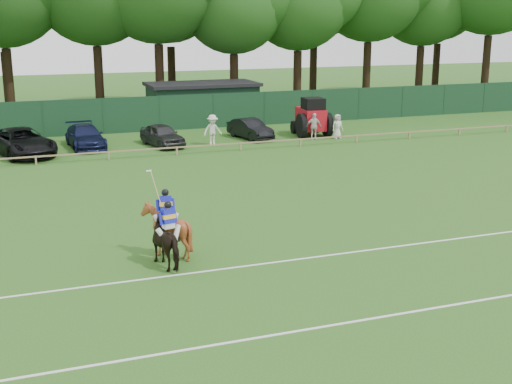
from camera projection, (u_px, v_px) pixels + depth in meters
name	position (u px, v px, depth m)	size (l,w,h in m)	color
ground	(272.00, 252.00, 23.91)	(160.00, 160.00, 0.00)	#1E4C14
horse_dark	(169.00, 242.00, 22.44)	(0.88, 1.93, 1.63)	black
horse_chestnut	(166.00, 230.00, 23.30)	(1.50, 1.69, 1.86)	brown
suv_black	(22.00, 142.00, 40.28)	(2.66, 5.76, 1.60)	black
sedan_navy	(85.00, 137.00, 42.63)	(1.98, 4.87, 1.41)	#121739
hatch_grey	(162.00, 135.00, 43.19)	(1.65, 4.11, 1.40)	#2F2F31
estate_black	(250.00, 129.00, 45.85)	(1.39, 3.99, 1.32)	black
spectator_left	(213.00, 130.00, 43.37)	(1.26, 0.73, 1.96)	beige
spectator_mid	(314.00, 126.00, 45.46)	(1.04, 0.43, 1.77)	silver
spectator_right	(337.00, 126.00, 45.87)	(0.80, 0.52, 1.63)	silver
rider_dark	(169.00, 221.00, 22.25)	(0.93, 0.49, 1.41)	silver
rider_chestnut	(166.00, 207.00, 23.09)	(0.94, 0.59, 2.05)	silver
pitch_lines	(314.00, 288.00, 20.73)	(60.00, 5.10, 0.01)	silver
pitch_rail	(160.00, 149.00, 40.16)	(62.10, 0.10, 0.50)	#997F5B
perimeter_fence	(132.00, 115.00, 48.14)	(92.08, 0.08, 2.50)	#14351E
utility_shed	(202.00, 102.00, 52.80)	(8.40, 4.40, 3.04)	#14331E
tree_row	(139.00, 116.00, 56.39)	(96.00, 12.00, 21.00)	#26561C
tractor	(312.00, 118.00, 46.75)	(2.36, 3.30, 2.63)	#AC0F1C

